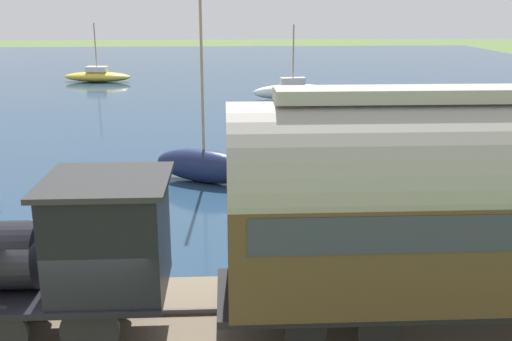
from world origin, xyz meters
TOP-DOWN VIEW (x-y plane):
  - harbor_water at (43.45, 0.00)m, footprint 80.00×80.00m
  - steam_locomotive at (0.60, 0.93)m, footprint 2.24×6.31m
  - passenger_coach at (0.60, -7.63)m, footprint 2.52×10.51m
  - sailboat_white at (31.84, -7.29)m, footprint 1.91×5.79m
  - sailboat_navy at (12.14, -1.75)m, footprint 2.84×4.13m
  - sailboat_yellow at (42.06, 8.26)m, footprint 2.48×5.91m
  - rowboat_mid_harbor at (7.08, 2.86)m, footprint 1.96×2.19m
  - rowboat_near_shore at (9.23, -10.28)m, footprint 1.21×2.98m
  - rowboat_far_out at (12.05, -7.29)m, footprint 2.12×2.20m

SIDE VIEW (x-z plane):
  - harbor_water at x=43.45m, z-range 0.00..0.01m
  - rowboat_mid_harbor at x=7.08m, z-range 0.01..0.31m
  - rowboat_near_shore at x=9.23m, z-range 0.01..0.50m
  - rowboat_far_out at x=12.05m, z-range 0.01..0.50m
  - sailboat_yellow at x=42.06m, z-range -1.94..2.94m
  - sailboat_white at x=31.84m, z-range -1.95..3.16m
  - sailboat_navy at x=12.14m, z-range -3.87..5.28m
  - steam_locomotive at x=0.60m, z-range 0.61..3.89m
  - passenger_coach at x=0.60m, z-range 0.74..5.38m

